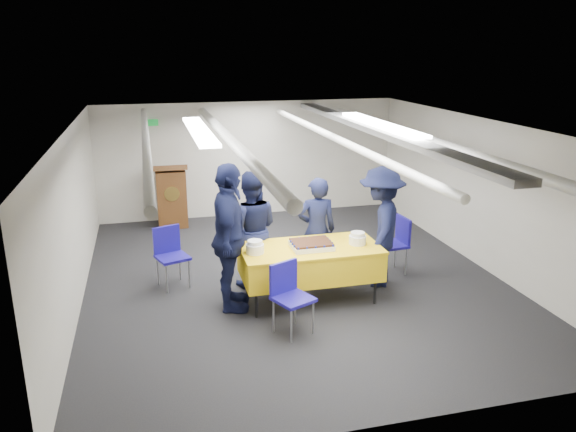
# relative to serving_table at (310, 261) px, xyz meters

# --- Properties ---
(ground) EXTENTS (7.00, 7.00, 0.00)m
(ground) POSITION_rel_serving_table_xyz_m (-0.04, 0.75, -0.56)
(ground) COLOR black
(ground) RESTS_ON ground
(room_shell) EXTENTS (6.00, 7.00, 2.30)m
(room_shell) POSITION_rel_serving_table_xyz_m (0.06, 1.16, 1.25)
(room_shell) COLOR beige
(room_shell) RESTS_ON ground
(serving_table) EXTENTS (1.87, 0.93, 0.77)m
(serving_table) POSITION_rel_serving_table_xyz_m (0.00, 0.00, 0.00)
(serving_table) COLOR black
(serving_table) RESTS_ON ground
(sheet_cake) EXTENTS (0.55, 0.43, 0.09)m
(sheet_cake) POSITION_rel_serving_table_xyz_m (0.00, -0.04, 0.26)
(sheet_cake) COLOR white
(sheet_cake) RESTS_ON serving_table
(plate_stack_left) EXTENTS (0.24, 0.24, 0.17)m
(plate_stack_left) POSITION_rel_serving_table_xyz_m (-0.76, -0.05, 0.29)
(plate_stack_left) COLOR white
(plate_stack_left) RESTS_ON serving_table
(plate_stack_right) EXTENTS (0.23, 0.23, 0.17)m
(plate_stack_right) POSITION_rel_serving_table_xyz_m (0.65, -0.05, 0.29)
(plate_stack_right) COLOR white
(plate_stack_right) RESTS_ON serving_table
(podium) EXTENTS (0.62, 0.53, 1.25)m
(podium) POSITION_rel_serving_table_xyz_m (-1.64, 3.80, 0.05)
(podium) COLOR brown
(podium) RESTS_ON ground
(chair_near) EXTENTS (0.56, 0.56, 0.87)m
(chair_near) POSITION_rel_serving_table_xyz_m (-0.50, -0.78, -0.03)
(chair_near) COLOR gray
(chair_near) RESTS_ON ground
(chair_right) EXTENTS (0.45, 0.45, 0.87)m
(chair_right) POSITION_rel_serving_table_xyz_m (1.56, 0.63, -0.03)
(chair_right) COLOR gray
(chair_right) RESTS_ON ground
(chair_left) EXTENTS (0.53, 0.53, 0.87)m
(chair_left) POSITION_rel_serving_table_xyz_m (-1.81, 0.98, -0.03)
(chair_left) COLOR gray
(chair_left) RESTS_ON ground
(sailor_a) EXTENTS (0.60, 0.42, 1.57)m
(sailor_a) POSITION_rel_serving_table_xyz_m (0.27, 0.60, 0.23)
(sailor_a) COLOR black
(sailor_a) RESTS_ON ground
(sailor_b) EXTENTS (0.94, 0.79, 1.70)m
(sailor_b) POSITION_rel_serving_table_xyz_m (-0.68, 0.69, 0.29)
(sailor_b) COLOR black
(sailor_b) RESTS_ON ground
(sailor_c) EXTENTS (0.69, 1.22, 1.96)m
(sailor_c) POSITION_rel_serving_table_xyz_m (-1.08, 0.00, 0.42)
(sailor_c) COLOR black
(sailor_c) RESTS_ON ground
(sailor_d) EXTENTS (1.12, 1.30, 1.75)m
(sailor_d) POSITION_rel_serving_table_xyz_m (1.13, 0.28, 0.31)
(sailor_d) COLOR black
(sailor_d) RESTS_ON ground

